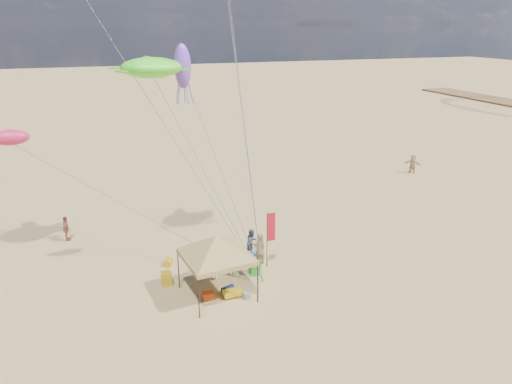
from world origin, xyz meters
TOP-DOWN VIEW (x-y plane):
  - ground at (0.00, 0.00)m, footprint 280.00×280.00m
  - canopy_tent at (-2.99, 0.16)m, footprint 5.84×5.84m
  - feather_flag at (0.44, 2.02)m, footprint 0.48×0.04m
  - cooler_red at (-3.50, -0.11)m, footprint 0.54×0.38m
  - cooler_blue at (-0.34, 3.14)m, footprint 0.54×0.38m
  - bag_navy at (-2.46, 0.19)m, footprint 0.69×0.54m
  - bag_orange at (-4.72, 4.01)m, footprint 0.54×0.69m
  - chair_green at (-0.63, 1.47)m, footprint 0.50×0.50m
  - chair_yellow at (-5.15, 1.92)m, footprint 0.50×0.50m
  - crate_grey at (-1.75, -0.61)m, footprint 0.34×0.30m
  - beach_cart at (-2.34, -0.24)m, footprint 0.90×0.50m
  - person_near_a at (-0.00, 2.42)m, footprint 0.73×0.55m
  - person_near_b at (-0.00, 3.67)m, footprint 0.95×0.91m
  - person_near_c at (-2.77, 1.68)m, footprint 1.11×0.81m
  - person_far_a at (-9.97, 9.19)m, footprint 0.47×0.95m
  - person_far_c at (18.43, 13.89)m, footprint 1.35×1.52m
  - turtle_kite at (-4.67, 5.76)m, footprint 3.79×3.42m
  - fish_kite at (-11.42, 4.29)m, footprint 1.82×1.38m
  - squid_kite at (-3.01, 6.05)m, footprint 0.90×0.90m

SIDE VIEW (x-z plane):
  - ground at x=0.00m, z-range 0.00..0.00m
  - crate_grey at x=-1.75m, z-range 0.00..0.28m
  - bag_navy at x=-2.46m, z-range 0.00..0.36m
  - bag_orange at x=-4.72m, z-range 0.00..0.36m
  - cooler_red at x=-3.50m, z-range 0.00..0.38m
  - cooler_blue at x=-0.34m, z-range 0.00..0.38m
  - beach_cart at x=-2.34m, z-range 0.08..0.32m
  - chair_green at x=-0.63m, z-range 0.00..0.70m
  - chair_yellow at x=-5.15m, z-range 0.00..0.70m
  - person_near_b at x=0.00m, z-range 0.00..1.55m
  - person_near_c at x=-2.77m, z-range 0.00..1.55m
  - person_far_a at x=-9.97m, z-range 0.00..1.57m
  - person_far_c at x=18.43m, z-range 0.00..1.67m
  - person_near_a at x=0.00m, z-range 0.00..1.80m
  - feather_flag at x=0.44m, z-range 0.53..3.69m
  - canopy_tent at x=-2.99m, z-range 1.21..4.83m
  - fish_kite at x=-11.42m, z-range 7.18..7.91m
  - turtle_kite at x=-4.67m, z-range 9.81..10.85m
  - squid_kite at x=-3.01m, z-range 9.18..11.50m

